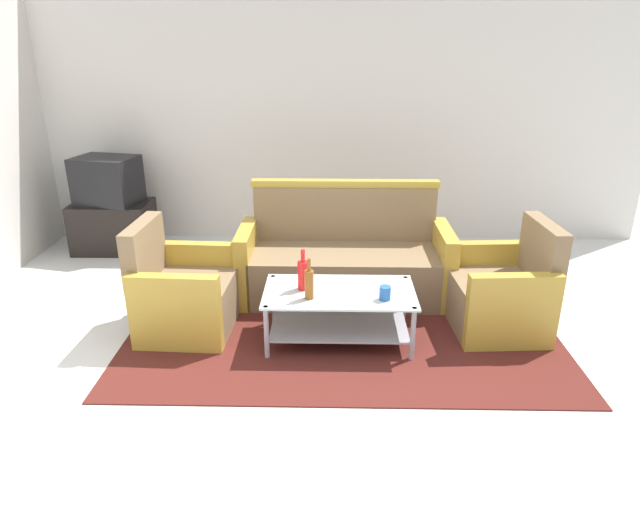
{
  "coord_description": "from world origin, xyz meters",
  "views": [
    {
      "loc": [
        -0.13,
        -3.0,
        2.13
      ],
      "look_at": [
        -0.21,
        0.76,
        0.65
      ],
      "focal_mm": 31.26,
      "sensor_mm": 36.0,
      "label": 1
    }
  ],
  "objects_px": {
    "bottle_red": "(303,274)",
    "armchair_right": "(501,294)",
    "coffee_table": "(339,308)",
    "bottle_brown": "(309,284)",
    "couch": "(345,261)",
    "armchair_left": "(184,295)",
    "tv_stand": "(114,227)",
    "television": "(107,180)",
    "cup": "(385,293)"
  },
  "relations": [
    {
      "from": "couch",
      "to": "bottle_red",
      "type": "height_order",
      "value": "couch"
    },
    {
      "from": "armchair_left",
      "to": "television",
      "type": "bearing_deg",
      "value": -142.83
    },
    {
      "from": "armchair_right",
      "to": "bottle_brown",
      "type": "height_order",
      "value": "armchair_right"
    },
    {
      "from": "armchair_right",
      "to": "television",
      "type": "relative_size",
      "value": 1.25
    },
    {
      "from": "couch",
      "to": "television",
      "type": "distance_m",
      "value": 2.68
    },
    {
      "from": "armchair_left",
      "to": "cup",
      "type": "bearing_deg",
      "value": 81.28
    },
    {
      "from": "cup",
      "to": "television",
      "type": "distance_m",
      "value": 3.37
    },
    {
      "from": "television",
      "to": "bottle_brown",
      "type": "bearing_deg",
      "value": 149.41
    },
    {
      "from": "armchair_right",
      "to": "bottle_brown",
      "type": "xyz_separation_m",
      "value": [
        -1.46,
        -0.36,
        0.24
      ]
    },
    {
      "from": "armchair_left",
      "to": "cup",
      "type": "distance_m",
      "value": 1.55
    },
    {
      "from": "bottle_red",
      "to": "tv_stand",
      "type": "bearing_deg",
      "value": 138.64
    },
    {
      "from": "television",
      "to": "couch",
      "type": "bearing_deg",
      "value": 168.62
    },
    {
      "from": "armchair_left",
      "to": "armchair_right",
      "type": "distance_m",
      "value": 2.44
    },
    {
      "from": "armchair_right",
      "to": "tv_stand",
      "type": "bearing_deg",
      "value": 62.17
    },
    {
      "from": "bottle_red",
      "to": "cup",
      "type": "height_order",
      "value": "bottle_red"
    },
    {
      "from": "bottle_red",
      "to": "cup",
      "type": "distance_m",
      "value": 0.61
    },
    {
      "from": "coffee_table",
      "to": "tv_stand",
      "type": "height_order",
      "value": "tv_stand"
    },
    {
      "from": "tv_stand",
      "to": "cup",
      "type": "bearing_deg",
      "value": -36.87
    },
    {
      "from": "coffee_table",
      "to": "bottle_red",
      "type": "relative_size",
      "value": 3.57
    },
    {
      "from": "armchair_left",
      "to": "bottle_red",
      "type": "bearing_deg",
      "value": 83.97
    },
    {
      "from": "couch",
      "to": "coffee_table",
      "type": "distance_m",
      "value": 0.82
    },
    {
      "from": "tv_stand",
      "to": "television",
      "type": "xyz_separation_m",
      "value": [
        0.0,
        0.0,
        0.5
      ]
    },
    {
      "from": "couch",
      "to": "bottle_red",
      "type": "relative_size",
      "value": 5.84
    },
    {
      "from": "bottle_brown",
      "to": "bottle_red",
      "type": "bearing_deg",
      "value": 108.04
    },
    {
      "from": "couch",
      "to": "armchair_left",
      "type": "distance_m",
      "value": 1.4
    },
    {
      "from": "coffee_table",
      "to": "cup",
      "type": "relative_size",
      "value": 11.0
    },
    {
      "from": "tv_stand",
      "to": "bottle_red",
      "type": "bearing_deg",
      "value": -41.36
    },
    {
      "from": "cup",
      "to": "tv_stand",
      "type": "relative_size",
      "value": 0.12
    },
    {
      "from": "coffee_table",
      "to": "bottle_brown",
      "type": "bearing_deg",
      "value": -149.31
    },
    {
      "from": "armchair_left",
      "to": "bottle_red",
      "type": "xyz_separation_m",
      "value": [
        0.93,
        -0.14,
        0.24
      ]
    },
    {
      "from": "television",
      "to": "armchair_right",
      "type": "bearing_deg",
      "value": 167.95
    },
    {
      "from": "bottle_red",
      "to": "armchair_right",
      "type": "bearing_deg",
      "value": 7.8
    },
    {
      "from": "armchair_left",
      "to": "tv_stand",
      "type": "bearing_deg",
      "value": -142.78
    },
    {
      "from": "coffee_table",
      "to": "bottle_red",
      "type": "height_order",
      "value": "bottle_red"
    },
    {
      "from": "couch",
      "to": "tv_stand",
      "type": "height_order",
      "value": "couch"
    },
    {
      "from": "bottle_red",
      "to": "cup",
      "type": "relative_size",
      "value": 3.08
    },
    {
      "from": "couch",
      "to": "armchair_left",
      "type": "height_order",
      "value": "couch"
    },
    {
      "from": "armchair_right",
      "to": "tv_stand",
      "type": "height_order",
      "value": "armchair_right"
    },
    {
      "from": "tv_stand",
      "to": "armchair_right",
      "type": "bearing_deg",
      "value": -24.44
    },
    {
      "from": "bottle_red",
      "to": "television",
      "type": "bearing_deg",
      "value": 138.6
    },
    {
      "from": "armchair_left",
      "to": "coffee_table",
      "type": "distance_m",
      "value": 1.2
    },
    {
      "from": "armchair_left",
      "to": "coffee_table",
      "type": "relative_size",
      "value": 0.77
    },
    {
      "from": "armchair_left",
      "to": "tv_stand",
      "type": "height_order",
      "value": "armchair_left"
    },
    {
      "from": "cup",
      "to": "television",
      "type": "height_order",
      "value": "television"
    },
    {
      "from": "armchair_right",
      "to": "coffee_table",
      "type": "height_order",
      "value": "armchair_right"
    },
    {
      "from": "armchair_left",
      "to": "television",
      "type": "relative_size",
      "value": 1.25
    },
    {
      "from": "armchair_left",
      "to": "couch",
      "type": "bearing_deg",
      "value": 119.98
    },
    {
      "from": "coffee_table",
      "to": "bottle_brown",
      "type": "distance_m",
      "value": 0.36
    },
    {
      "from": "cup",
      "to": "television",
      "type": "bearing_deg",
      "value": 143.09
    },
    {
      "from": "coffee_table",
      "to": "bottle_red",
      "type": "bearing_deg",
      "value": 173.92
    }
  ]
}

